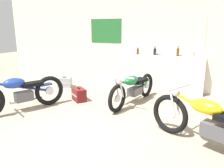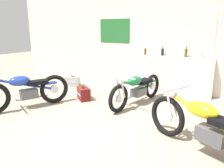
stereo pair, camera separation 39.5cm
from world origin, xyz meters
TOP-DOWN VIEW (x-y plane):
  - ground_plane at (0.00, 0.00)m, footprint 24.00×24.00m
  - wall_back at (0.03, 3.62)m, footprint 10.00×0.07m
  - sill_counter at (0.67, 3.44)m, footprint 2.15×0.28m
  - bottle_leftmost at (-0.10, 3.43)m, footprint 0.06×0.06m
  - bottle_left_center at (0.38, 3.48)m, footprint 0.07×0.07m
  - bottle_center at (1.01, 3.47)m, footprint 0.07×0.07m
  - bottle_right_center at (1.41, 3.41)m, footprint 0.08×0.08m
  - motorcycle_green at (0.22, 2.11)m, footprint 0.67×1.97m
  - motorcycle_blue at (-1.83, 0.63)m, footprint 1.01×1.84m
  - motorcycle_yellow at (1.93, 0.61)m, footprint 1.95×1.03m
  - hard_case_darkred at (-1.08, 1.76)m, footprint 0.49×0.46m
  - hard_case_silver at (-2.21, 2.73)m, footprint 0.48×0.40m

SIDE VIEW (x-z plane):
  - ground_plane at x=0.00m, z-range 0.00..0.00m
  - hard_case_silver at x=-2.21m, z-range -0.01..0.31m
  - hard_case_darkred at x=-1.08m, z-range -0.01..0.32m
  - motorcycle_green at x=0.22m, z-range 0.00..0.77m
  - motorcycle_blue at x=-1.83m, z-range -0.02..0.84m
  - motorcycle_yellow at x=1.93m, z-range -0.01..0.84m
  - sill_counter at x=0.67m, z-range 0.00..1.02m
  - bottle_right_center at x=1.41m, z-range 1.01..1.19m
  - bottle_leftmost at x=-0.10m, z-range 1.01..1.24m
  - bottle_left_center at x=0.38m, z-range 1.01..1.26m
  - bottle_center at x=1.01m, z-range 1.01..1.28m
  - wall_back at x=0.03m, z-range 0.00..2.80m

